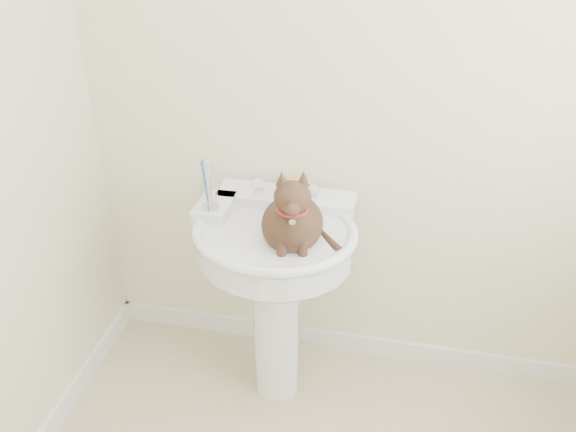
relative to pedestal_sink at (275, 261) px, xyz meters
The scene contains 7 objects.
wall_back 0.73m from the pedestal_sink, 44.33° to the left, with size 2.20×0.00×2.50m, color beige, non-canonical shape.
baseboard_back 0.73m from the pedestal_sink, 43.33° to the left, with size 2.20×0.02×0.09m, color white.
pedestal_sink is the anchor object (origin of this frame).
faucet 0.26m from the pedestal_sink, 89.03° to the left, with size 0.28×0.12×0.14m.
soap_bar 0.31m from the pedestal_sink, 80.55° to the left, with size 0.09×0.06×0.03m, color #FFA32C.
toothbrush_cup 0.33m from the pedestal_sink, behind, with size 0.07×0.07×0.19m.
cat 0.25m from the pedestal_sink, 40.70° to the right, with size 0.23×0.29×0.42m.
Camera 1 is at (0.12, -0.94, 1.95)m, focal length 38.00 mm.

